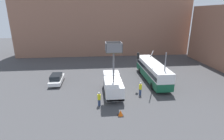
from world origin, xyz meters
TOP-DOWN VIEW (x-y plane):
  - ground_plane at (0.00, 0.00)m, footprint 120.00×120.00m
  - building_backdrop_far at (0.00, 26.85)m, footprint 44.00×10.00m
  - utility_truck at (-0.27, -0.05)m, footprint 2.24×6.27m
  - city_bus at (6.70, 4.33)m, footprint 2.44×11.35m
  - traffic_light_pole at (5.74, 0.97)m, footprint 3.77×3.52m
  - road_worker_near_truck at (-2.21, -3.12)m, footprint 0.38×0.38m
  - road_worker_directing at (3.40, -0.84)m, footprint 0.38×0.38m
  - traffic_cone_near_truck at (0.02, -5.57)m, footprint 0.62×0.62m
  - parked_car_curbside at (-8.67, 4.52)m, footprint 1.77×4.38m

SIDE VIEW (x-z plane):
  - ground_plane at x=0.00m, z-range 0.00..0.00m
  - traffic_cone_near_truck at x=0.02m, z-range -0.02..0.69m
  - parked_car_curbside at x=-8.67m, z-range 0.00..1.54m
  - road_worker_near_truck at x=-2.21m, z-range 0.00..1.78m
  - road_worker_directing at x=3.40m, z-range 0.01..1.90m
  - utility_truck at x=-0.27m, z-range -2.08..5.18m
  - city_bus at x=6.70m, z-range 0.27..3.26m
  - traffic_light_pole at x=5.74m, z-range 1.04..6.61m
  - building_backdrop_far at x=0.00m, z-range 0.00..21.06m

